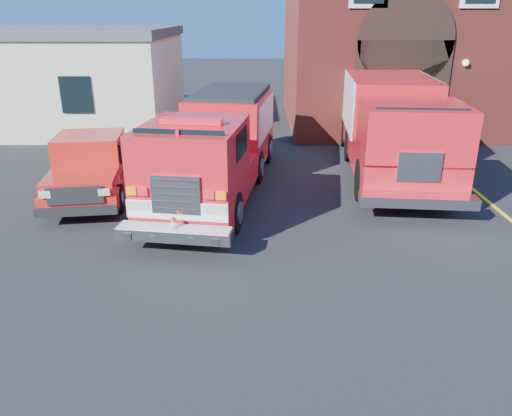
{
  "coord_description": "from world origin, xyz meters",
  "views": [
    {
      "loc": [
        0.05,
        -10.48,
        4.94
      ],
      "look_at": [
        0.0,
        -1.2,
        1.3
      ],
      "focal_mm": 35.0,
      "sensor_mm": 36.0,
      "label": 1
    }
  ],
  "objects_px": {
    "fire_station": "(452,29)",
    "pickup_truck": "(94,164)",
    "side_building": "(62,77)",
    "fire_engine": "(218,145)",
    "secondary_truck": "(392,122)"
  },
  "relations": [
    {
      "from": "side_building",
      "to": "fire_engine",
      "type": "xyz_separation_m",
      "value": [
        7.87,
        -9.42,
        -0.82
      ]
    },
    {
      "from": "side_building",
      "to": "pickup_truck",
      "type": "height_order",
      "value": "side_building"
    },
    {
      "from": "secondary_truck",
      "to": "pickup_truck",
      "type": "bearing_deg",
      "value": -165.9
    },
    {
      "from": "fire_station",
      "to": "side_building",
      "type": "relative_size",
      "value": 1.49
    },
    {
      "from": "side_building",
      "to": "fire_engine",
      "type": "bearing_deg",
      "value": -50.14
    },
    {
      "from": "fire_station",
      "to": "pickup_truck",
      "type": "xyz_separation_m",
      "value": [
        -13.73,
        -10.55,
        -3.41
      ]
    },
    {
      "from": "fire_station",
      "to": "pickup_truck",
      "type": "height_order",
      "value": "fire_station"
    },
    {
      "from": "fire_station",
      "to": "fire_engine",
      "type": "distance_m",
      "value": 14.8
    },
    {
      "from": "side_building",
      "to": "fire_engine",
      "type": "height_order",
      "value": "side_building"
    },
    {
      "from": "fire_station",
      "to": "fire_engine",
      "type": "bearing_deg",
      "value": -134.19
    },
    {
      "from": "fire_engine",
      "to": "fire_station",
      "type": "bearing_deg",
      "value": 45.81
    },
    {
      "from": "side_building",
      "to": "pickup_truck",
      "type": "distance_m",
      "value": 10.56
    },
    {
      "from": "side_building",
      "to": "secondary_truck",
      "type": "distance_m",
      "value": 15.27
    },
    {
      "from": "fire_station",
      "to": "secondary_truck",
      "type": "xyz_separation_m",
      "value": [
        -4.58,
        -8.25,
        -2.65
      ]
    },
    {
      "from": "pickup_truck",
      "to": "side_building",
      "type": "bearing_deg",
      "value": 113.99
    }
  ]
}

